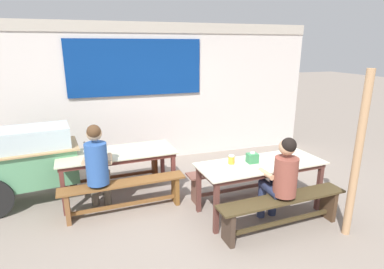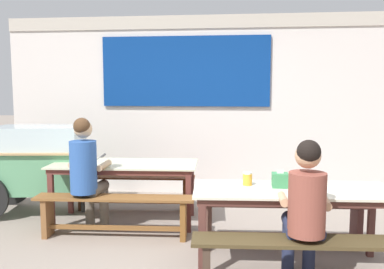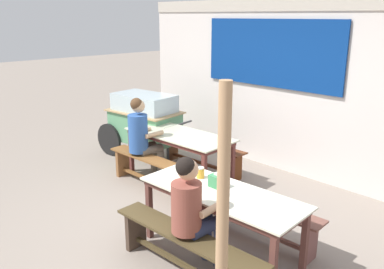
% 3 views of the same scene
% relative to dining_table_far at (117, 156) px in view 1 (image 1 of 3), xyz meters
% --- Properties ---
extents(ground_plane, '(40.00, 40.00, 0.00)m').
position_rel_dining_table_far_xyz_m(ground_plane, '(1.03, -0.97, -0.67)').
color(ground_plane, gray).
extents(backdrop_wall, '(6.58, 0.23, 2.75)m').
position_rel_dining_table_far_xyz_m(backdrop_wall, '(1.01, 1.56, 0.78)').
color(backdrop_wall, silver).
rests_on(backdrop_wall, ground_plane).
extents(dining_table_far, '(1.80, 0.85, 0.74)m').
position_rel_dining_table_far_xyz_m(dining_table_far, '(0.00, 0.00, 0.00)').
color(dining_table_far, beige).
rests_on(dining_table_far, ground_plane).
extents(dining_table_near, '(1.84, 0.80, 0.74)m').
position_rel_dining_table_far_xyz_m(dining_table_near, '(1.88, -1.09, -0.00)').
color(dining_table_near, beige).
rests_on(dining_table_near, ground_plane).
extents(bench_far_back, '(1.68, 0.37, 0.46)m').
position_rel_dining_table_far_xyz_m(bench_far_back, '(-0.03, 0.53, -0.37)').
color(bench_far_back, '#5E301A').
rests_on(bench_far_back, ground_plane).
extents(bench_far_front, '(1.78, 0.36, 0.46)m').
position_rel_dining_table_far_xyz_m(bench_far_front, '(0.03, -0.53, -0.35)').
color(bench_far_front, brown).
rests_on(bench_far_front, ground_plane).
extents(bench_near_back, '(1.79, 0.38, 0.46)m').
position_rel_dining_table_far_xyz_m(bench_near_back, '(1.85, -0.56, -0.36)').
color(bench_near_back, brown).
rests_on(bench_near_back, ground_plane).
extents(bench_near_front, '(1.81, 0.40, 0.46)m').
position_rel_dining_table_far_xyz_m(bench_near_front, '(1.91, -1.62, -0.35)').
color(bench_near_front, '#463820').
rests_on(bench_near_front, ground_plane).
extents(food_cart, '(1.76, 0.98, 1.16)m').
position_rel_dining_table_far_xyz_m(food_cart, '(-1.25, 0.26, 0.02)').
color(food_cart, '#59986B').
rests_on(food_cart, ground_plane).
extents(person_near_front, '(0.40, 0.57, 1.26)m').
position_rel_dining_table_far_xyz_m(person_near_front, '(1.91, -1.54, 0.04)').
color(person_near_front, '#283050').
rests_on(person_near_front, ground_plane).
extents(person_left_back_turned, '(0.42, 0.54, 1.34)m').
position_rel_dining_table_far_xyz_m(person_left_back_turned, '(-0.30, -0.48, 0.08)').
color(person_left_back_turned, '#645C50').
rests_on(person_left_back_turned, ground_plane).
extents(tissue_box, '(0.15, 0.13, 0.16)m').
position_rel_dining_table_far_xyz_m(tissue_box, '(1.76, -1.04, 0.14)').
color(tissue_box, '#398450').
rests_on(tissue_box, dining_table_near).
extents(condiment_jar, '(0.09, 0.09, 0.12)m').
position_rel_dining_table_far_xyz_m(condiment_jar, '(1.47, -0.99, 0.13)').
color(condiment_jar, gold).
rests_on(condiment_jar, dining_table_near).
extents(wooden_support_post, '(0.09, 0.09, 2.08)m').
position_rel_dining_table_far_xyz_m(wooden_support_post, '(2.66, -1.95, 0.37)').
color(wooden_support_post, tan).
rests_on(wooden_support_post, ground_plane).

